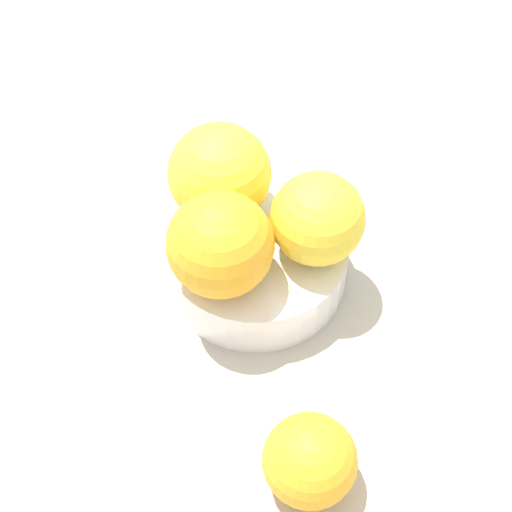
{
  "coord_description": "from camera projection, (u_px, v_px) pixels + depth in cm",
  "views": [
    {
      "loc": [
        24.51,
        30.78,
        56.48
      ],
      "look_at": [
        0.0,
        0.0,
        2.87
      ],
      "focal_mm": 54.43,
      "sensor_mm": 36.0,
      "label": 1
    }
  ],
  "objects": [
    {
      "name": "orange_loose_0",
      "position": [
        310.0,
        461.0,
        0.55
      ],
      "size": [
        6.89,
        6.89,
        6.89
      ],
      "primitive_type": "sphere",
      "color": "#F9A823",
      "rests_on": "ground_plane"
    },
    {
      "name": "ground_plane",
      "position": [
        256.0,
        281.0,
        0.7
      ],
      "size": [
        110.0,
        110.0,
        2.0
      ],
      "primitive_type": "cube",
      "color": "#BCB29E"
    },
    {
      "name": "orange_in_bowl_0",
      "position": [
        220.0,
        245.0,
        0.6
      ],
      "size": [
        8.47,
        8.47,
        8.47
      ],
      "primitive_type": "sphere",
      "color": "#F9A823",
      "rests_on": "fruit_bowl"
    },
    {
      "name": "orange_in_bowl_1",
      "position": [
        318.0,
        219.0,
        0.62
      ],
      "size": [
        7.68,
        7.68,
        7.68
      ],
      "primitive_type": "sphere",
      "color": "yellow",
      "rests_on": "fruit_bowl"
    },
    {
      "name": "fruit_bowl",
      "position": [
        256.0,
        260.0,
        0.67
      ],
      "size": [
        15.78,
        15.78,
        4.79
      ],
      "color": "white",
      "rests_on": "ground_plane"
    },
    {
      "name": "orange_in_bowl_2",
      "position": [
        222.0,
        173.0,
        0.64
      ],
      "size": [
        8.63,
        8.63,
        8.63
      ],
      "primitive_type": "sphere",
      "color": "yellow",
      "rests_on": "fruit_bowl"
    }
  ]
}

